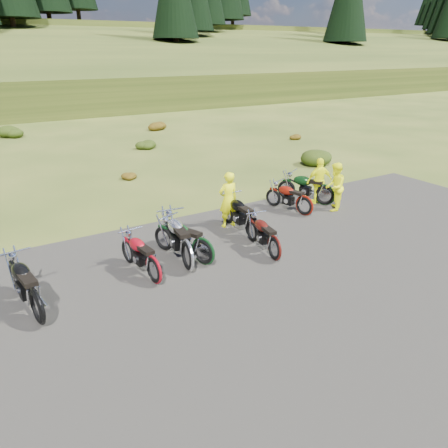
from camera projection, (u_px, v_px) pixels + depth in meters
ground at (264, 262)px, 11.33m from camera, size 300.00×300.00×0.00m
gravel_pad at (317, 296)px, 9.74m from camera, size 20.00×12.00×0.04m
hill_slope at (12, 96)px, 50.99m from camera, size 300.00×45.97×9.37m
shrub_3 at (12, 130)px, 26.94m from camera, size 1.56×1.56×0.92m
shrub_4 at (127, 174)px, 18.35m from camera, size 0.77×0.77×0.45m
shrub_5 at (145, 143)px, 23.92m from camera, size 1.03×1.03×0.61m
shrub_6 at (156, 124)px, 29.49m from camera, size 1.30×1.30×0.77m
shrub_7 at (318, 154)px, 20.77m from camera, size 1.56×1.56×0.92m
shrub_8 at (293, 136)px, 26.46m from camera, size 0.77×0.77×0.45m
motorcycle_0 at (41, 324)px, 8.76m from camera, size 1.04×2.30×1.16m
motorcycle_1 at (155, 284)px, 10.26m from camera, size 0.88×2.03×1.03m
motorcycle_2 at (204, 265)px, 11.14m from camera, size 1.40×2.20×1.09m
motorcycle_3 at (188, 271)px, 10.86m from camera, size 1.06×2.39×1.21m
motorcycle_4 at (274, 261)px, 11.39m from camera, size 0.88×1.96×0.99m
motorcycle_5 at (252, 240)px, 12.59m from camera, size 0.80×2.17×1.12m
motorcycle_6 at (304, 216)px, 14.41m from camera, size 1.13×2.01×1.00m
motorcycle_7 at (324, 206)px, 15.35m from camera, size 1.67×2.21×1.12m
person_middle at (228, 201)px, 13.21m from camera, size 0.64×0.43×1.73m
person_right_a at (335, 188)px, 14.60m from camera, size 1.00×0.98×1.63m
person_right_b at (319, 182)px, 15.26m from camera, size 1.02×0.61×1.62m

